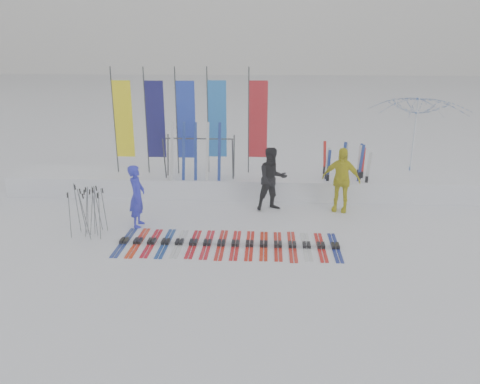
# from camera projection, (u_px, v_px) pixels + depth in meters

# --- Properties ---
(ground) EXTENTS (120.00, 120.00, 0.00)m
(ground) POSITION_uv_depth(u_px,v_px,m) (226.00, 258.00, 10.14)
(ground) COLOR white
(ground) RESTS_ON ground
(snow_bank) EXTENTS (14.00, 1.60, 0.60)m
(snow_bank) POSITION_uv_depth(u_px,v_px,m) (239.00, 184.00, 14.42)
(snow_bank) COLOR white
(snow_bank) RESTS_ON ground
(person_blue) EXTENTS (0.39, 0.59, 1.59)m
(person_blue) POSITION_uv_depth(u_px,v_px,m) (137.00, 196.00, 11.71)
(person_blue) COLOR #2227C6
(person_blue) RESTS_ON ground
(person_black) EXTENTS (1.04, 0.93, 1.76)m
(person_black) POSITION_uv_depth(u_px,v_px,m) (272.00, 179.00, 12.83)
(person_black) COLOR black
(person_black) RESTS_ON ground
(person_yellow) EXTENTS (1.13, 0.75, 1.78)m
(person_yellow) POSITION_uv_depth(u_px,v_px,m) (341.00, 180.00, 12.76)
(person_yellow) COLOR #D3CB0D
(person_yellow) RESTS_ON ground
(tent_canopy) EXTENTS (3.92, 3.97, 2.92)m
(tent_canopy) POSITION_uv_depth(u_px,v_px,m) (415.00, 138.00, 15.32)
(tent_canopy) COLOR white
(tent_canopy) RESTS_ON ground
(ski_row) EXTENTS (5.06, 1.70, 0.07)m
(ski_row) POSITION_uv_depth(u_px,v_px,m) (228.00, 244.00, 10.79)
(ski_row) COLOR navy
(ski_row) RESTS_ON ground
(pole_cluster) EXTENTS (0.78, 0.75, 1.24)m
(pole_cluster) POSITION_uv_depth(u_px,v_px,m) (89.00, 212.00, 11.20)
(pole_cluster) COLOR #595B60
(pole_cluster) RESTS_ON ground
(feather_flags) EXTENTS (4.65, 0.24, 3.20)m
(feather_flags) POSITION_uv_depth(u_px,v_px,m) (187.00, 120.00, 14.06)
(feather_flags) COLOR #383A3F
(feather_flags) RESTS_ON ground
(ski_rack) EXTENTS (2.04, 0.80, 1.23)m
(ski_rack) POSITION_uv_depth(u_px,v_px,m) (200.00, 152.00, 13.78)
(ski_rack) COLOR #383A3F
(ski_rack) RESTS_ON ground
(upright_skis) EXTENTS (1.22, 0.99, 1.70)m
(upright_skis) POSITION_uv_depth(u_px,v_px,m) (346.00, 172.00, 13.90)
(upright_skis) COLOR navy
(upright_skis) RESTS_ON ground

